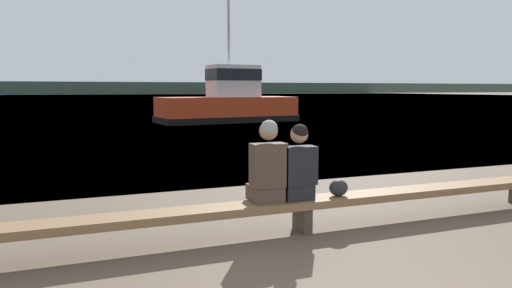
{
  "coord_description": "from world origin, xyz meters",
  "views": [
    {
      "loc": [
        -2.28,
        -1.78,
        1.83
      ],
      "look_at": [
        0.81,
        6.34,
        0.77
      ],
      "focal_mm": 32.0,
      "sensor_mm": 36.0,
      "label": 1
    }
  ],
  "objects_px": {
    "person_left": "(267,167)",
    "person_right": "(298,167)",
    "tugboat_red": "(229,104)",
    "bench_main": "(302,205)",
    "shopping_bag": "(339,188)"
  },
  "relations": [
    {
      "from": "person_left",
      "to": "person_right",
      "type": "distance_m",
      "value": 0.42
    },
    {
      "from": "person_right",
      "to": "tugboat_red",
      "type": "height_order",
      "value": "tugboat_red"
    },
    {
      "from": "tugboat_red",
      "to": "person_left",
      "type": "bearing_deg",
      "value": 157.3
    },
    {
      "from": "bench_main",
      "to": "person_right",
      "type": "bearing_deg",
      "value": 169.21
    },
    {
      "from": "person_left",
      "to": "tugboat_red",
      "type": "bearing_deg",
      "value": 73.98
    },
    {
      "from": "bench_main",
      "to": "tugboat_red",
      "type": "xyz_separation_m",
      "value": [
        5.04,
        19.24,
        0.64
      ]
    },
    {
      "from": "shopping_bag",
      "to": "tugboat_red",
      "type": "relative_size",
      "value": 0.03
    },
    {
      "from": "shopping_bag",
      "to": "tugboat_red",
      "type": "height_order",
      "value": "tugboat_red"
    },
    {
      "from": "person_right",
      "to": "person_left",
      "type": "bearing_deg",
      "value": -179.67
    },
    {
      "from": "bench_main",
      "to": "shopping_bag",
      "type": "xyz_separation_m",
      "value": [
        0.52,
        -0.02,
        0.18
      ]
    },
    {
      "from": "person_right",
      "to": "tugboat_red",
      "type": "bearing_deg",
      "value": 75.13
    },
    {
      "from": "shopping_bag",
      "to": "tugboat_red",
      "type": "bearing_deg",
      "value": 76.79
    },
    {
      "from": "bench_main",
      "to": "shopping_bag",
      "type": "bearing_deg",
      "value": -1.77
    },
    {
      "from": "bench_main",
      "to": "shopping_bag",
      "type": "relative_size",
      "value": 32.21
    },
    {
      "from": "bench_main",
      "to": "person_left",
      "type": "bearing_deg",
      "value": 178.75
    }
  ]
}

